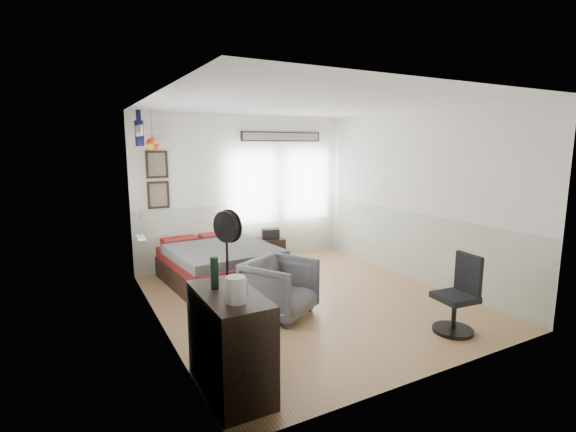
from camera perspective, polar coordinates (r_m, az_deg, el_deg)
name	(u,v)px	position (r m, az deg, el deg)	size (l,w,h in m)	color
ground_plane	(308,300)	(6.03, 2.70, -11.38)	(4.00, 4.50, 0.01)	#9B744E
room_shell	(297,185)	(5.77, 1.20, 4.23)	(4.02, 4.52, 2.71)	silver
wall_decor	(188,149)	(7.01, -13.58, 8.90)	(3.55, 1.32, 1.44)	black
bed	(218,265)	(6.62, -9.51, -6.68)	(1.57, 2.11, 0.64)	black
dresser	(230,342)	(3.86, -7.95, -16.65)	(0.48, 1.00, 0.90)	black
armchair	(280,288)	(5.40, -1.15, -9.76)	(0.77, 0.80, 0.73)	#4E4E55
nightstand	(271,251)	(7.74, -2.39, -4.78)	(0.46, 0.37, 0.46)	black
task_chair	(458,301)	(5.31, 22.25, -10.68)	(0.46, 0.46, 0.92)	black
kettle	(236,290)	(3.43, -7.15, -9.97)	(0.19, 0.16, 0.22)	silver
bottle	(214,273)	(3.76, -10.03, -7.70)	(0.07, 0.07, 0.29)	black
stand_fan	(227,228)	(3.62, -8.29, -1.64)	(0.18, 0.27, 0.71)	black
black_bag	(271,234)	(7.67, -2.41, -2.43)	(0.31, 0.20, 0.18)	black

